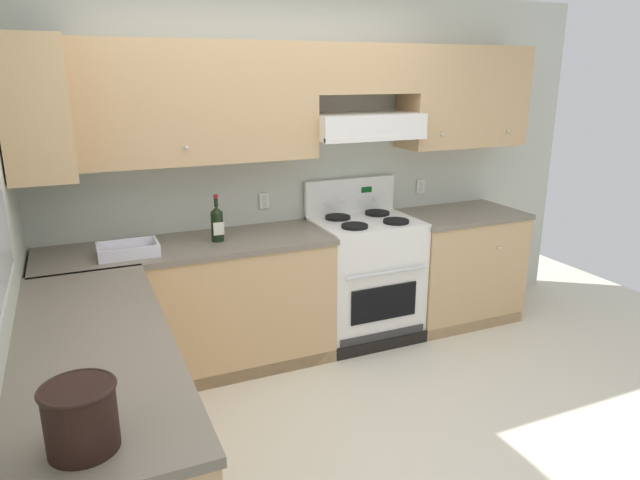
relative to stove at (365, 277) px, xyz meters
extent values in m
plane|color=beige|center=(-0.72, -1.25, -0.48)|extent=(7.04, 7.04, 0.00)
cube|color=beige|center=(-0.26, 0.37, 0.80)|extent=(4.68, 0.12, 2.55)
cube|color=tan|center=(-1.30, 0.13, 1.32)|extent=(1.80, 0.34, 0.76)
cube|color=tan|center=(0.91, 0.13, 1.32)|extent=(1.03, 0.34, 0.76)
cube|color=tan|center=(0.00, 0.13, 1.53)|extent=(0.80, 0.34, 0.34)
cube|color=white|center=(0.00, 0.09, 1.14)|extent=(0.80, 0.46, 0.17)
cube|color=white|center=(0.00, -0.13, 1.07)|extent=(0.80, 0.03, 0.04)
sphere|color=silver|center=(-1.30, -0.05, 1.06)|extent=(0.02, 0.02, 0.02)
sphere|color=silver|center=(0.60, -0.05, 1.06)|extent=(0.02, 0.02, 0.02)
sphere|color=silver|center=(1.23, -0.05, 1.06)|extent=(0.02, 0.02, 0.02)
cube|color=silver|center=(-0.69, 0.29, 0.60)|extent=(0.08, 0.01, 0.12)
cube|color=silver|center=(-0.69, 0.29, 0.62)|extent=(0.03, 0.00, 0.03)
cube|color=silver|center=(-0.69, 0.29, 0.58)|extent=(0.03, 0.00, 0.03)
cube|color=silver|center=(0.67, 0.29, 0.60)|extent=(0.08, 0.01, 0.12)
cube|color=silver|center=(0.67, 0.29, 0.62)|extent=(0.03, 0.00, 0.03)
cube|color=silver|center=(0.67, 0.29, 0.58)|extent=(0.03, 0.00, 0.03)
cube|color=tan|center=(-2.10, -0.05, 1.32)|extent=(0.34, 0.64, 0.76)
cube|color=tan|center=(-1.32, -0.01, -0.04)|extent=(1.87, 0.61, 0.87)
cube|color=#756B5B|center=(-1.32, -0.01, 0.41)|extent=(1.89, 0.63, 0.04)
cube|color=tan|center=(0.86, -0.01, -0.04)|extent=(0.94, 0.61, 0.87)
cube|color=#756B5B|center=(0.86, -0.01, 0.41)|extent=(0.96, 0.63, 0.04)
cube|color=black|center=(-0.46, -0.28, -0.43)|extent=(3.54, 0.06, 0.09)
sphere|color=silver|center=(-1.69, -0.33, 0.20)|extent=(0.03, 0.03, 0.03)
sphere|color=silver|center=(1.00, -0.33, 0.20)|extent=(0.03, 0.03, 0.03)
cube|color=tan|center=(-1.97, -1.26, -0.04)|extent=(0.61, 1.89, 0.87)
cube|color=#756B5B|center=(-1.97, -1.26, 0.41)|extent=(0.63, 1.91, 0.04)
cube|color=white|center=(0.00, 0.00, -0.02)|extent=(0.76, 0.58, 0.91)
cube|color=black|center=(0.00, -0.30, -0.10)|extent=(0.53, 0.01, 0.26)
cylinder|color=silver|center=(0.00, -0.32, 0.14)|extent=(0.65, 0.02, 0.02)
cube|color=#333333|center=(0.00, -0.30, -0.38)|extent=(0.70, 0.01, 0.11)
cube|color=white|center=(0.00, 0.00, 0.44)|extent=(0.76, 0.58, 0.02)
cube|color=white|center=(0.00, 0.27, 0.58)|extent=(0.76, 0.04, 0.29)
cube|color=#053F0C|center=(0.13, 0.25, 0.63)|extent=(0.09, 0.01, 0.04)
cylinder|color=black|center=(-0.17, -0.14, 0.46)|extent=(0.19, 0.19, 0.02)
cylinder|color=black|center=(-0.17, -0.14, 0.45)|extent=(0.07, 0.07, 0.01)
cylinder|color=black|center=(0.17, -0.14, 0.46)|extent=(0.19, 0.19, 0.02)
cylinder|color=black|center=(0.17, -0.14, 0.45)|extent=(0.07, 0.07, 0.01)
cylinder|color=black|center=(-0.17, 0.14, 0.46)|extent=(0.19, 0.19, 0.02)
cylinder|color=black|center=(-0.17, 0.14, 0.45)|extent=(0.07, 0.07, 0.01)
cylinder|color=black|center=(0.17, 0.14, 0.46)|extent=(0.19, 0.19, 0.02)
cylinder|color=black|center=(0.17, 0.14, 0.45)|extent=(0.07, 0.07, 0.01)
cylinder|color=white|center=(-0.21, 0.25, 0.55)|extent=(0.04, 0.02, 0.04)
cylinder|color=white|center=(-0.07, 0.25, 0.55)|extent=(0.04, 0.02, 0.04)
cylinder|color=white|center=(0.07, 0.25, 0.55)|extent=(0.04, 0.02, 0.04)
cylinder|color=white|center=(0.21, 0.25, 0.55)|extent=(0.04, 0.02, 0.04)
cylinder|color=black|center=(-1.13, -0.02, 0.53)|extent=(0.08, 0.08, 0.20)
cone|color=black|center=(-1.13, -0.02, 0.65)|extent=(0.08, 0.08, 0.04)
cylinder|color=black|center=(-1.13, -0.02, 0.70)|extent=(0.03, 0.03, 0.08)
cylinder|color=maroon|center=(-1.13, -0.02, 0.73)|extent=(0.03, 0.03, 0.02)
cube|color=silver|center=(-1.13, -0.06, 0.53)|extent=(0.07, 0.00, 0.09)
cube|color=silver|center=(-1.70, -0.10, 0.44)|extent=(0.29, 0.19, 0.02)
cube|color=silver|center=(-1.70, -0.21, 0.47)|extent=(0.36, 0.01, 0.08)
cube|color=silver|center=(-1.70, 0.01, 0.47)|extent=(0.36, 0.01, 0.08)
cube|color=silver|center=(-1.88, -0.10, 0.47)|extent=(0.01, 0.21, 0.08)
cube|color=silver|center=(-1.53, -0.10, 0.47)|extent=(0.01, 0.21, 0.08)
cylinder|color=black|center=(-2.03, -2.00, 0.53)|extent=(0.21, 0.21, 0.21)
torus|color=black|center=(-2.03, -2.00, 0.63)|extent=(0.22, 0.22, 0.01)
camera|label=1|loc=(-1.97, -3.61, 1.51)|focal=31.99mm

